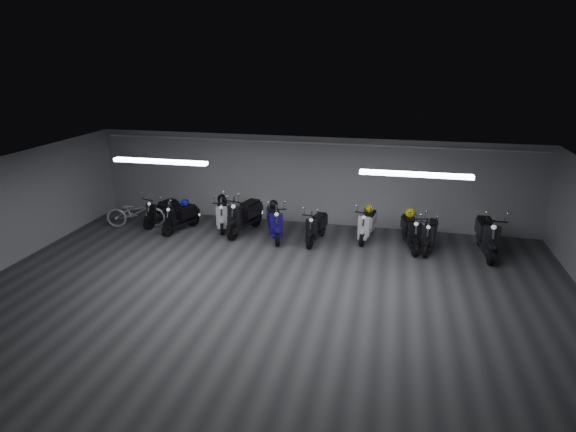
% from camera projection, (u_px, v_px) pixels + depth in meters
% --- Properties ---
extents(floor, '(14.00, 10.00, 0.01)m').
position_uv_depth(floor, '(271.00, 295.00, 10.84)').
color(floor, '#3A3A3D').
rests_on(floor, ground).
extents(ceiling, '(14.00, 10.00, 0.01)m').
position_uv_depth(ceiling, '(270.00, 175.00, 9.92)').
color(ceiling, gray).
rests_on(ceiling, ground).
extents(back_wall, '(14.00, 0.01, 2.80)m').
position_uv_depth(back_wall, '(310.00, 181.00, 15.00)').
color(back_wall, '#99999B').
rests_on(back_wall, ground).
extents(front_wall, '(14.00, 0.01, 2.80)m').
position_uv_depth(front_wall, '(167.00, 386.00, 5.76)').
color(front_wall, '#99999B').
rests_on(front_wall, ground).
extents(fluor_strip_left, '(2.40, 0.18, 0.08)m').
position_uv_depth(fluor_strip_left, '(160.00, 161.00, 11.48)').
color(fluor_strip_left, white).
rests_on(fluor_strip_left, ceiling).
extents(fluor_strip_right, '(2.40, 0.18, 0.08)m').
position_uv_depth(fluor_strip_right, '(415.00, 174.00, 10.25)').
color(fluor_strip_right, white).
rests_on(fluor_strip_right, ceiling).
extents(conduit, '(13.60, 0.05, 0.05)m').
position_uv_depth(conduit, '(310.00, 143.00, 14.53)').
color(conduit, white).
rests_on(conduit, back_wall).
extents(scooter_0, '(1.10, 1.69, 1.20)m').
position_uv_depth(scooter_0, '(161.00, 207.00, 15.06)').
color(scooter_0, black).
rests_on(scooter_0, floor).
extents(scooter_1, '(1.08, 1.70, 1.20)m').
position_uv_depth(scooter_1, '(180.00, 213.00, 14.51)').
color(scooter_1, black).
rests_on(scooter_1, floor).
extents(scooter_2, '(1.04, 1.75, 1.24)m').
position_uv_depth(scooter_2, '(222.00, 210.00, 14.74)').
color(scooter_2, silver).
rests_on(scooter_2, floor).
extents(scooter_3, '(1.15, 2.09, 1.48)m').
position_uv_depth(scooter_3, '(244.00, 210.00, 14.32)').
color(scooter_3, black).
rests_on(scooter_3, floor).
extents(scooter_4, '(1.20, 1.90, 1.35)m').
position_uv_depth(scooter_4, '(274.00, 217.00, 13.93)').
color(scooter_4, navy).
rests_on(scooter_4, floor).
extents(scooter_5, '(0.81, 1.70, 1.22)m').
position_uv_depth(scooter_5, '(316.00, 222.00, 13.66)').
color(scooter_5, black).
rests_on(scooter_5, floor).
extents(scooter_6, '(0.83, 1.74, 1.24)m').
position_uv_depth(scooter_6, '(367.00, 220.00, 13.84)').
color(scooter_6, silver).
rests_on(scooter_6, floor).
extents(scooter_7, '(0.90, 1.85, 1.32)m').
position_uv_depth(scooter_7, '(411.00, 226.00, 13.23)').
color(scooter_7, black).
rests_on(scooter_7, floor).
extents(scooter_8, '(0.84, 1.73, 1.23)m').
position_uv_depth(scooter_8, '(430.00, 229.00, 13.09)').
color(scooter_8, black).
rests_on(scooter_8, floor).
extents(scooter_9, '(0.72, 2.01, 1.48)m').
position_uv_depth(scooter_9, '(488.00, 229.00, 12.74)').
color(scooter_9, black).
rests_on(scooter_9, floor).
extents(bicycle, '(1.91, 1.13, 1.16)m').
position_uv_depth(bicycle, '(135.00, 209.00, 14.91)').
color(bicycle, silver).
rests_on(bicycle, floor).
extents(helmet_0, '(0.24, 0.24, 0.24)m').
position_uv_depth(helmet_0, '(185.00, 203.00, 14.60)').
color(helmet_0, '#0D1198').
rests_on(helmet_0, scooter_1).
extents(helmet_1, '(0.28, 0.28, 0.28)m').
position_uv_depth(helmet_1, '(222.00, 199.00, 14.86)').
color(helmet_1, black).
rests_on(helmet_1, scooter_2).
extents(helmet_2, '(0.25, 0.25, 0.25)m').
position_uv_depth(helmet_2, '(370.00, 209.00, 13.95)').
color(helmet_2, yellow).
rests_on(helmet_2, scooter_6).
extents(helmet_3, '(0.28, 0.28, 0.28)m').
position_uv_depth(helmet_3, '(273.00, 204.00, 14.07)').
color(helmet_3, black).
rests_on(helmet_3, scooter_4).
extents(helmet_4, '(0.29, 0.29, 0.29)m').
position_uv_depth(helmet_4, '(410.00, 213.00, 13.36)').
color(helmet_4, '#BFCC0C').
rests_on(helmet_4, scooter_7).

